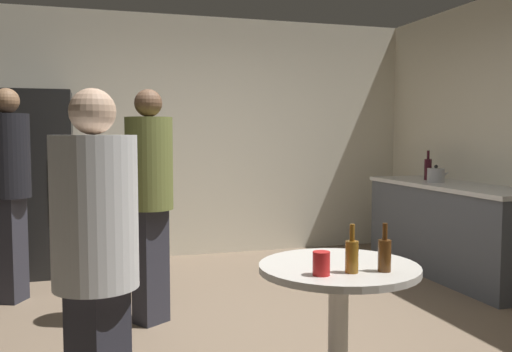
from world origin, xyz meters
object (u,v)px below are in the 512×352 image
object	(u,v)px
kettle	(436,175)
person_in_olive_shirt	(149,187)
person_in_white_shirt	(96,253)
foreground_table	(339,285)
beer_bottle_amber	(352,255)
wine_bottle_on_counter	(428,169)
plastic_cup_red	(321,263)
beer_bottle_brown	(385,254)
person_in_black_shirt	(9,177)
refrigerator	(36,183)

from	to	relation	value
kettle	person_in_olive_shirt	bearing A→B (deg)	-165.92
kettle	person_in_white_shirt	xyz separation A→B (m)	(-3.31, -2.49, -0.06)
kettle	person_in_olive_shirt	size ratio (longest dim) A/B	0.14
foreground_table	beer_bottle_amber	size ratio (longest dim) A/B	3.48
kettle	wine_bottle_on_counter	size ratio (longest dim) A/B	0.79
kettle	person_in_olive_shirt	world-z (taller)	person_in_olive_shirt
kettle	plastic_cup_red	size ratio (longest dim) A/B	2.22
plastic_cup_red	beer_bottle_brown	bearing A→B (deg)	-3.77
beer_bottle_brown	wine_bottle_on_counter	bearing A→B (deg)	52.71
beer_bottle_brown	plastic_cup_red	size ratio (longest dim) A/B	2.09
wine_bottle_on_counter	person_in_olive_shirt	xyz separation A→B (m)	(-3.00, -1.00, -0.02)
person_in_olive_shirt	person_in_black_shirt	bearing A→B (deg)	-163.83
refrigerator	beer_bottle_brown	xyz separation A→B (m)	(1.83, -3.51, -0.08)
wine_bottle_on_counter	beer_bottle_brown	size ratio (longest dim) A/B	1.35
plastic_cup_red	person_in_black_shirt	bearing A→B (deg)	122.49
beer_bottle_brown	person_in_black_shirt	distance (m)	3.26
person_in_white_shirt	person_in_black_shirt	size ratio (longest dim) A/B	0.89
plastic_cup_red	kettle	bearing A→B (deg)	46.64
beer_bottle_amber	person_in_olive_shirt	size ratio (longest dim) A/B	0.14
beer_bottle_brown	kettle	bearing A→B (deg)	51.01
beer_bottle_amber	person_in_olive_shirt	xyz separation A→B (m)	(-0.75, 1.72, 0.18)
plastic_cup_red	person_in_white_shirt	bearing A→B (deg)	-177.95
foreground_table	beer_bottle_amber	bearing A→B (deg)	-94.43
refrigerator	person_in_white_shirt	size ratio (longest dim) A/B	1.15
wine_bottle_on_counter	foreground_table	world-z (taller)	wine_bottle_on_counter
beer_bottle_amber	person_in_olive_shirt	bearing A→B (deg)	113.62
beer_bottle_brown	refrigerator	bearing A→B (deg)	117.52
wine_bottle_on_counter	beer_bottle_amber	world-z (taller)	wine_bottle_on_counter
foreground_table	person_in_white_shirt	xyz separation A→B (m)	(-1.16, -0.20, 0.28)
wine_bottle_on_counter	person_in_black_shirt	xyz separation A→B (m)	(-4.04, -0.15, 0.01)
beer_bottle_brown	person_in_white_shirt	xyz separation A→B (m)	(-1.31, -0.01, 0.09)
wine_bottle_on_counter	beer_bottle_amber	size ratio (longest dim) A/B	1.35
foreground_table	person_in_white_shirt	bearing A→B (deg)	-170.16
person_in_white_shirt	beer_bottle_amber	bearing A→B (deg)	-33.74
refrigerator	wine_bottle_on_counter	size ratio (longest dim) A/B	5.81
beer_bottle_amber	wine_bottle_on_counter	bearing A→B (deg)	50.44
beer_bottle_amber	person_in_olive_shirt	world-z (taller)	person_in_olive_shirt
refrigerator	beer_bottle_brown	bearing A→B (deg)	-62.48
plastic_cup_red	person_in_black_shirt	xyz separation A→B (m)	(-1.64, 2.58, 0.24)
beer_bottle_amber	plastic_cup_red	distance (m)	0.16
foreground_table	beer_bottle_amber	xyz separation A→B (m)	(-0.01, -0.16, 0.19)
wine_bottle_on_counter	person_in_olive_shirt	bearing A→B (deg)	-161.53
kettle	refrigerator	bearing A→B (deg)	164.83
person_in_white_shirt	person_in_black_shirt	world-z (taller)	person_in_black_shirt
refrigerator	person_in_white_shirt	distance (m)	3.56
beer_bottle_amber	plastic_cup_red	bearing A→B (deg)	-179.32
beer_bottle_amber	plastic_cup_red	xyz separation A→B (m)	(-0.16, -0.00, -0.03)
person_in_olive_shirt	kettle	bearing A→B (deg)	69.56
foreground_table	plastic_cup_red	bearing A→B (deg)	-135.31
kettle	beer_bottle_brown	xyz separation A→B (m)	(-2.00, -2.47, -0.15)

